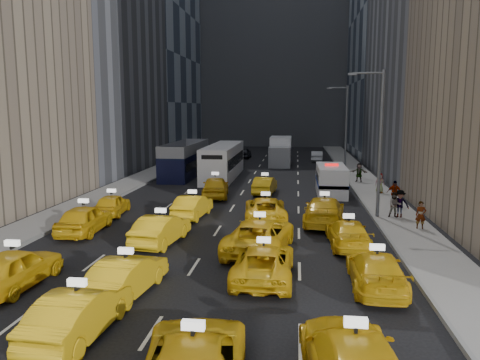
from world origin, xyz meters
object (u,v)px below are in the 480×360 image
Objects in this scene: city_bus at (223,161)px; box_truck at (280,151)px; taxi_1 at (79,313)px; double_decker at (185,160)px; nypd_van at (331,180)px; pedestrian_0 at (421,215)px.

box_truck is at bearing 68.03° from city_bus.
taxi_1 is 32.62m from city_bus.
box_truck is (9.19, 10.36, -0.01)m from double_decker.
nypd_van is at bearing -35.58° from city_bus.
box_truck reaches higher than pedestrian_0.
box_truck is (-4.66, 19.01, 0.53)m from nypd_van.
city_bus is (-0.76, 32.60, 0.86)m from taxi_1.
taxi_1 is 0.35× the size of city_bus.
pedestrian_0 is (13.22, 13.73, 0.19)m from taxi_1.
nypd_van reaches higher than taxi_1.
box_truck is (4.45, 43.63, 0.91)m from taxi_1.
city_bus is at bearing -85.38° from taxi_1.
nypd_van is 0.47× the size of city_bus.
taxi_1 is 43.86m from box_truck.
city_bus is at bearing -15.93° from double_decker.
nypd_van is at bearing 117.29° from pedestrian_0.
nypd_van is (9.12, 24.62, 0.37)m from taxi_1.
pedestrian_0 is (13.98, -18.87, -0.67)m from city_bus.
pedestrian_0 is (4.10, -10.88, -0.19)m from nypd_van.
double_decker is at bearing 139.22° from pedestrian_0.
box_truck is 4.84× the size of pedestrian_0.
double_decker is 26.53m from pedestrian_0.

